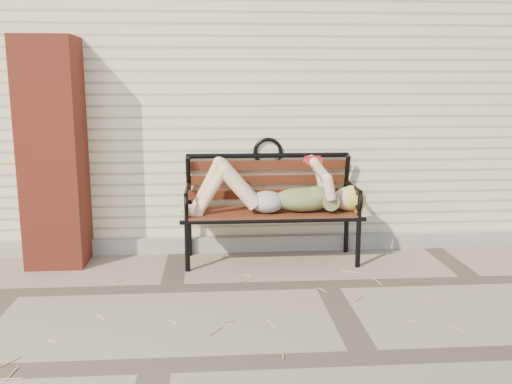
{
  "coord_description": "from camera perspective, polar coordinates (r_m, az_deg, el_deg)",
  "views": [
    {
      "loc": [
        -0.9,
        -4.34,
        1.63
      ],
      "look_at": [
        -0.53,
        0.59,
        0.66
      ],
      "focal_mm": 40.0,
      "sensor_mm": 36.0,
      "label": 1
    }
  ],
  "objects": [
    {
      "name": "reading_woman",
      "position": [
        5.08,
        1.73,
        0.04
      ],
      "size": [
        1.6,
        0.36,
        0.51
      ],
      "color": "#0A3747",
      "rests_on": "ground"
    },
    {
      "name": "ground",
      "position": [
        4.72,
        7.03,
        -9.15
      ],
      "size": [
        80.0,
        80.0,
        0.0
      ],
      "primitive_type": "plane",
      "color": "#7B6D5F",
      "rests_on": "ground"
    },
    {
      "name": "garden_bench",
      "position": [
        5.21,
        1.42,
        -0.07
      ],
      "size": [
        1.7,
        0.68,
        1.1
      ],
      "color": "black",
      "rests_on": "ground"
    },
    {
      "name": "house_wall",
      "position": [
        7.39,
        2.72,
        10.13
      ],
      "size": [
        8.0,
        4.0,
        3.0
      ],
      "primitive_type": "cube",
      "color": "beige",
      "rests_on": "ground"
    },
    {
      "name": "brick_pillar",
      "position": [
        5.32,
        -19.6,
        3.68
      ],
      "size": [
        0.5,
        0.5,
        2.0
      ],
      "primitive_type": "cube",
      "color": "maroon",
      "rests_on": "ground"
    },
    {
      "name": "foundation_strip",
      "position": [
        5.61,
        5.11,
        -5.01
      ],
      "size": [
        8.0,
        0.1,
        0.15
      ],
      "primitive_type": "cube",
      "color": "gray",
      "rests_on": "ground"
    },
    {
      "name": "straw_scatter",
      "position": [
        4.21,
        0.68,
        -11.59
      ],
      "size": [
        2.83,
        1.55,
        0.01
      ],
      "color": "tan",
      "rests_on": "ground"
    }
  ]
}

